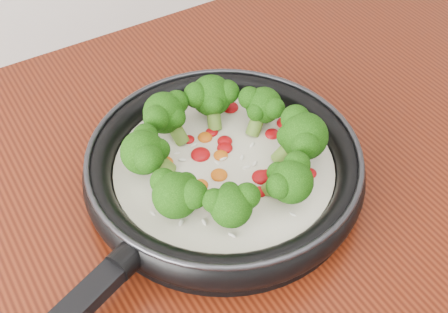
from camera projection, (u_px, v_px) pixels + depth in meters
skillet at (222, 166)px, 0.73m from camera, size 0.55×0.44×0.10m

